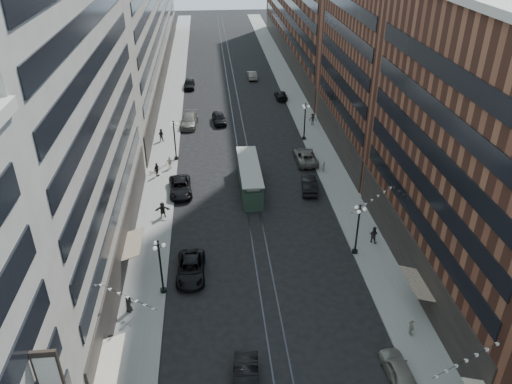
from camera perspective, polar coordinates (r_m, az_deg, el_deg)
name	(u,v)px	position (r m, az deg, el deg)	size (l,w,h in m)	color
ground	(242,142)	(73.05, -1.67, 5.69)	(220.00, 220.00, 0.00)	black
sidewalk_west	(169,119)	(82.40, -9.90, 8.17)	(4.00, 180.00, 0.15)	gray
sidewalk_east	(304,115)	(83.55, 5.47, 8.78)	(4.00, 180.00, 0.15)	gray
rail_west	(233,118)	(82.23, -2.66, 8.49)	(0.12, 180.00, 0.02)	#2D2D33
rail_east	(241,117)	(82.31, -1.67, 8.53)	(0.12, 180.00, 0.02)	#2D2D33
building_west_mid	(56,127)	(44.44, -21.86, 6.86)	(8.00, 36.00, 28.00)	#ABA798
building_west_far	(139,8)	(104.73, -13.20, 19.78)	(8.00, 90.00, 26.00)	#ABA798
building_east_mid	(476,158)	(44.32, 23.85, 3.53)	(8.00, 30.00, 24.00)	brown
building_east_far	(305,3)	(115.00, 5.59, 20.69)	(8.00, 72.00, 24.00)	brown
lamppost_sw_far	(160,265)	(43.90, -10.86, -8.20)	(1.03, 1.14, 5.52)	black
lamppost_sw_mid	(175,139)	(67.27, -9.28, 6.00)	(1.03, 1.14, 5.52)	black
lamppost_se_far	(358,228)	(48.78, 11.55, -4.01)	(1.03, 1.14, 5.52)	black
lamppost_se_mid	(305,120)	(72.98, 5.60, 8.17)	(1.03, 1.14, 5.52)	black
streetcar	(249,178)	(60.08, -0.75, 1.62)	(2.46, 11.13, 3.08)	#263C2E
car_2	(191,269)	(46.86, -7.46, -8.69)	(2.56, 5.55, 1.54)	black
car_4	(398,370)	(39.51, 15.96, -18.94)	(1.72, 4.27, 1.45)	gray
car_5	(246,382)	(37.33, -1.17, -20.88)	(1.76, 5.05, 1.66)	black
pedestrian_2	(113,344)	(40.79, -16.06, -16.36)	(0.88, 0.48, 1.81)	black
pedestrian_4	(411,327)	(42.56, 17.35, -14.52)	(0.90, 0.41, 1.53)	#B4AE95
car_7	(180,187)	(60.04, -8.64, 0.55)	(2.59, 5.63, 1.56)	black
car_8	(189,121)	(79.27, -7.65, 8.08)	(2.41, 5.94, 1.72)	#68665C
car_9	(189,84)	(97.24, -7.65, 12.15)	(1.98, 4.92, 1.68)	black
car_10	(309,185)	(60.21, 6.10, 0.85)	(1.71, 4.91, 1.62)	black
car_11	(306,156)	(67.16, 5.68, 4.06)	(2.67, 5.80, 1.61)	#65625A
car_12	(281,95)	(90.81, 2.87, 11.01)	(1.94, 4.78, 1.39)	black
car_13	(219,118)	(79.87, -4.25, 8.41)	(1.94, 4.83, 1.65)	black
car_14	(252,75)	(102.17, -0.48, 13.23)	(1.63, 4.68, 1.54)	slate
pedestrian_5	(163,210)	(55.40, -10.63, -2.00)	(1.66, 0.48, 1.79)	black
pedestrian_6	(170,163)	(65.77, -9.81, 3.34)	(0.97, 0.44, 1.66)	#C1B5A0
pedestrian_7	(373,235)	(51.79, 13.28, -4.75)	(0.89, 0.49, 1.84)	black
pedestrian_8	(323,167)	(64.45, 7.71, 2.90)	(0.57, 0.37, 1.56)	#9F9284
pedestrian_9	(313,119)	(79.18, 6.51, 8.29)	(1.19, 0.49, 1.84)	black
pedestrian_extra_0	(129,304)	(43.97, -14.35, -12.27)	(0.76, 0.42, 1.56)	black
pedestrian_extra_1	(157,170)	(64.08, -11.27, 2.54)	(1.06, 0.48, 1.81)	black
pedestrian_extra_2	(161,135)	(74.20, -10.79, 6.44)	(0.88, 0.48, 1.81)	black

